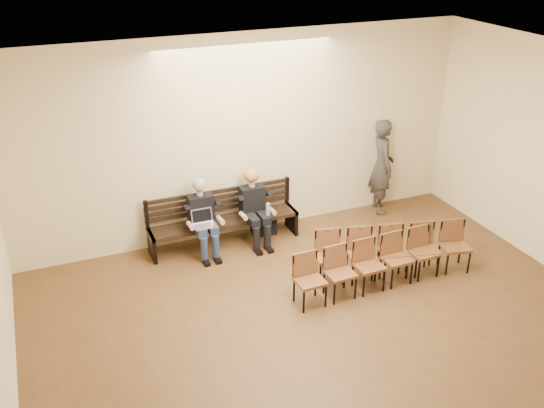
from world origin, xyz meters
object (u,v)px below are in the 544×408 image
(bench, at_px, (224,232))
(water_bottle, at_px, (268,216))
(laptop, at_px, (205,226))
(chair_row_front, at_px, (369,267))
(bag, at_px, (263,225))
(seated_woman, at_px, (254,210))
(seated_man, at_px, (203,218))
(chair_row_back, at_px, (393,252))
(passerby, at_px, (382,159))

(bench, distance_m, water_bottle, 0.83)
(laptop, distance_m, water_bottle, 1.10)
(laptop, height_order, chair_row_front, chair_row_front)
(laptop, bearing_deg, bag, 15.57)
(seated_woman, bearing_deg, bag, 41.43)
(seated_woman, xyz_separation_m, bag, (0.25, 0.22, -0.44))
(seated_woman, height_order, chair_row_front, seated_woman)
(bench, distance_m, chair_row_front, 2.68)
(seated_woman, bearing_deg, bench, 166.71)
(laptop, bearing_deg, seated_man, 77.10)
(bag, xyz_separation_m, chair_row_back, (1.36, -2.06, 0.24))
(passerby, bearing_deg, water_bottle, 114.26)
(seated_woman, distance_m, water_bottle, 0.28)
(water_bottle, height_order, chair_row_back, chair_row_back)
(bag, relative_size, passerby, 0.21)
(passerby, bearing_deg, bag, 103.89)
(chair_row_front, bearing_deg, chair_row_back, 19.17)
(laptop, distance_m, passerby, 3.64)
(seated_woman, distance_m, chair_row_front, 2.31)
(water_bottle, bearing_deg, passerby, 10.37)
(bench, distance_m, seated_woman, 0.64)
(chair_row_front, bearing_deg, seated_woman, 115.65)
(water_bottle, distance_m, chair_row_front, 2.03)
(bag, bearing_deg, seated_woman, -138.57)
(bench, bearing_deg, bag, 7.52)
(bench, distance_m, bag, 0.77)
(chair_row_front, bearing_deg, bag, 107.95)
(chair_row_front, bearing_deg, laptop, 135.83)
(seated_woman, xyz_separation_m, passerby, (2.64, 0.22, 0.44))
(laptop, distance_m, chair_row_back, 3.03)
(laptop, relative_size, chair_row_back, 0.14)
(water_bottle, height_order, chair_row_front, chair_row_front)
(seated_woman, bearing_deg, passerby, 4.77)
(seated_man, relative_size, water_bottle, 5.22)
(seated_woman, relative_size, laptop, 3.45)
(bag, distance_m, passerby, 2.55)
(laptop, bearing_deg, chair_row_front, -47.01)
(laptop, height_order, bag, laptop)
(bench, distance_m, laptop, 0.65)
(seated_woman, height_order, bag, seated_woman)
(seated_woman, height_order, laptop, seated_woman)
(bench, xyz_separation_m, passerby, (3.14, 0.10, 0.82))
(water_bottle, relative_size, chair_row_back, 0.10)
(passerby, bearing_deg, chair_row_front, 158.91)
(passerby, bearing_deg, bench, 105.71)
(bench, bearing_deg, passerby, 1.82)
(seated_man, relative_size, passerby, 0.59)
(laptop, relative_size, water_bottle, 1.48)
(water_bottle, relative_size, bag, 0.55)
(chair_row_front, bearing_deg, water_bottle, 114.74)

